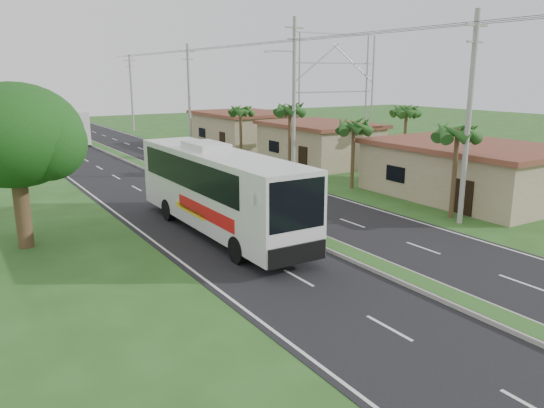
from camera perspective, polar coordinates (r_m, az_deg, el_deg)
ground at (r=23.15m, az=10.05°, el=-6.19°), size 180.00×180.00×0.00m
road_asphalt at (r=39.71m, az=-9.56°, el=2.22°), size 14.00×160.00×0.02m
median_strip at (r=39.69m, az=-9.56°, el=2.35°), size 1.20×160.00×0.18m
lane_edge_left at (r=37.74m, az=-18.98°, el=1.04°), size 0.12×160.00×0.01m
lane_edge_right at (r=42.66m, az=-1.22°, el=3.19°), size 0.12×160.00×0.01m
shop_near at (r=36.73m, az=20.27°, el=3.44°), size 8.60×12.60×3.52m
shop_mid at (r=48.05m, az=5.07°, el=6.57°), size 7.60×10.60×3.67m
shop_far at (r=59.74m, az=-3.10°, el=8.07°), size 8.60×11.60×3.82m
palm_verge_a at (r=30.60m, az=19.34°, el=7.22°), size 2.40×2.40×5.45m
palm_verge_b at (r=37.17m, az=8.79°, el=8.25°), size 2.40×2.40×5.05m
palm_verge_c at (r=42.30m, az=1.93°, el=10.09°), size 2.40×2.40×5.85m
palm_verge_d at (r=50.28m, az=-3.41°, el=10.00°), size 2.40×2.40×5.25m
palm_behind_shop at (r=44.86m, az=14.27°, el=9.65°), size 2.40×2.40×5.65m
shade_tree at (r=26.33m, az=-26.22°, el=6.28°), size 6.30×6.00×7.54m
utility_pole_a at (r=29.51m, az=20.39°, el=8.75°), size 1.60×0.28×11.00m
utility_pole_b at (r=41.24m, az=2.35°, el=11.57°), size 3.20×0.28×12.00m
utility_pole_c at (r=58.87m, az=-8.90°, el=11.50°), size 1.60×0.28×11.00m
utility_pole_d at (r=77.64m, az=-14.88°, el=11.53°), size 1.60×0.28×10.50m
billboard_lattice at (r=58.92m, az=6.75°, el=12.69°), size 10.18×1.18×12.07m
coach_bus_main at (r=26.45m, az=-5.83°, el=1.98°), size 2.98×13.79×4.45m
coach_bus_far at (r=68.75m, az=-21.55°, el=8.07°), size 3.19×13.06×3.78m
motorcyclist at (r=28.74m, az=0.32°, el=-0.27°), size 1.80×0.91×2.33m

